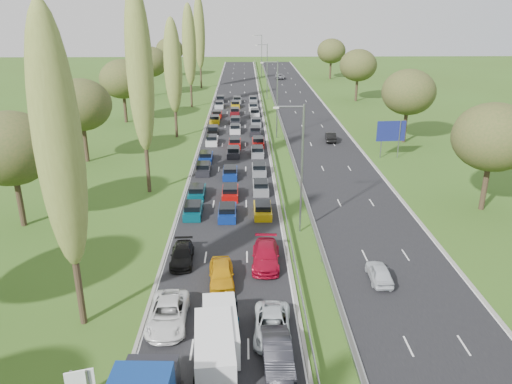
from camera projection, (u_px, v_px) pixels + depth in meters
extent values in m
plane|color=#36531A|center=(276.00, 135.00, 81.50)|extent=(260.00, 260.00, 0.00)
cube|color=black|center=(235.00, 131.00, 83.69)|extent=(10.50, 215.00, 0.04)
cube|color=black|center=(315.00, 131.00, 83.99)|extent=(10.50, 215.00, 0.04)
cube|color=gray|center=(268.00, 128.00, 83.62)|extent=(0.06, 215.00, 0.32)
cube|color=gray|center=(282.00, 128.00, 83.67)|extent=(0.06, 215.00, 0.32)
cylinder|color=gray|center=(302.00, 171.00, 44.78)|extent=(0.18, 0.18, 12.00)
cylinder|color=gray|center=(277.00, 100.00, 77.52)|extent=(0.18, 0.18, 12.00)
cylinder|color=gray|center=(267.00, 72.00, 110.25)|extent=(0.18, 0.18, 12.00)
cylinder|color=gray|center=(262.00, 56.00, 142.99)|extent=(0.18, 0.18, 12.00)
cylinder|color=#2D2116|center=(77.00, 276.00, 32.17)|extent=(0.44, 0.44, 7.20)
ellipsoid|color=olive|center=(58.00, 143.00, 29.07)|extent=(2.80, 2.80, 16.00)
cylinder|color=#2D2116|center=(147.00, 158.00, 55.43)|extent=(0.44, 0.44, 7.92)
ellipsoid|color=olive|center=(140.00, 69.00, 52.01)|extent=(2.80, 2.80, 17.60)
cylinder|color=#2D2116|center=(176.00, 117.00, 79.07)|extent=(0.44, 0.44, 6.48)
ellipsoid|color=olive|center=(173.00, 66.00, 76.27)|extent=(2.80, 2.80, 14.40)
cylinder|color=#2D2116|center=(191.00, 90.00, 102.33)|extent=(0.44, 0.44, 7.20)
ellipsoid|color=olive|center=(189.00, 45.00, 99.22)|extent=(2.80, 2.80, 16.00)
cylinder|color=#2D2116|center=(201.00, 72.00, 125.58)|extent=(0.44, 0.44, 7.92)
ellipsoid|color=olive|center=(199.00, 32.00, 122.17)|extent=(2.80, 2.80, 17.60)
cylinder|color=#2D2116|center=(20.00, 202.00, 47.32)|extent=(0.56, 0.56, 4.84)
ellipsoid|color=#38471E|center=(10.00, 148.00, 45.46)|extent=(8.00, 8.00, 6.80)
cylinder|color=#2D2116|center=(86.00, 144.00, 66.97)|extent=(0.56, 0.56, 4.84)
ellipsoid|color=#38471E|center=(81.00, 105.00, 65.10)|extent=(8.00, 8.00, 6.80)
cylinder|color=#2D2116|center=(125.00, 109.00, 89.42)|extent=(0.56, 0.56, 4.84)
ellipsoid|color=#38471E|center=(122.00, 79.00, 87.55)|extent=(8.00, 8.00, 6.80)
cylinder|color=#2D2116|center=(152.00, 85.00, 115.61)|extent=(0.56, 0.56, 4.84)
ellipsoid|color=#38471E|center=(150.00, 62.00, 113.74)|extent=(8.00, 8.00, 6.80)
cylinder|color=#2D2116|center=(171.00, 69.00, 145.54)|extent=(0.56, 0.56, 4.84)
ellipsoid|color=#38471E|center=(170.00, 50.00, 143.67)|extent=(8.00, 8.00, 6.80)
cylinder|color=#2D2116|center=(485.00, 187.00, 51.15)|extent=(0.56, 0.56, 4.84)
ellipsoid|color=#38471E|center=(493.00, 137.00, 49.29)|extent=(8.00, 8.00, 6.80)
cylinder|color=#2D2116|center=(405.00, 127.00, 76.41)|extent=(0.56, 0.56, 4.84)
ellipsoid|color=#38471E|center=(409.00, 92.00, 74.54)|extent=(8.00, 8.00, 6.80)
cylinder|color=#2D2116|center=(356.00, 90.00, 109.14)|extent=(0.56, 0.56, 4.84)
ellipsoid|color=#38471E|center=(358.00, 65.00, 107.28)|extent=(8.00, 8.00, 6.80)
cylinder|color=#2D2116|center=(330.00, 70.00, 141.88)|extent=(0.56, 0.56, 4.84)
ellipsoid|color=#38471E|center=(331.00, 51.00, 140.02)|extent=(8.00, 8.00, 6.80)
cube|color=#053F4C|center=(193.00, 211.00, 50.33)|extent=(1.75, 4.00, 0.80)
cube|color=#053F4C|center=(197.00, 193.00, 55.13)|extent=(1.75, 4.00, 0.80)
cube|color=black|center=(204.00, 170.00, 62.98)|extent=(1.75, 4.00, 0.80)
cube|color=navy|center=(206.00, 158.00, 67.71)|extent=(1.75, 4.00, 0.80)
cube|color=silver|center=(212.00, 141.00, 76.09)|extent=(1.75, 4.00, 0.80)
cube|color=black|center=(213.00, 131.00, 82.06)|extent=(1.75, 4.00, 0.80)
cube|color=#BF990C|center=(215.00, 120.00, 89.59)|extent=(1.75, 4.00, 0.80)
cube|color=#A50C0A|center=(217.00, 115.00, 93.97)|extent=(1.75, 4.00, 0.80)
cube|color=#B2B7BC|center=(219.00, 105.00, 102.84)|extent=(1.75, 4.00, 0.80)
cube|color=black|center=(221.00, 100.00, 109.16)|extent=(1.75, 4.00, 0.80)
cube|color=navy|center=(227.00, 213.00, 49.86)|extent=(1.75, 4.00, 0.80)
cube|color=#A50C0A|center=(230.00, 193.00, 55.04)|extent=(1.75, 4.00, 0.80)
cube|color=navy|center=(230.00, 173.00, 61.50)|extent=(1.75, 4.00, 0.80)
cube|color=black|center=(233.00, 153.00, 70.04)|extent=(1.75, 4.00, 0.80)
cube|color=#A50C0A|center=(235.00, 144.00, 74.69)|extent=(1.75, 4.00, 0.80)
cube|color=silver|center=(235.00, 130.00, 83.08)|extent=(1.75, 4.00, 0.80)
cube|color=black|center=(235.00, 122.00, 88.70)|extent=(1.75, 4.00, 0.80)
cube|color=#590F14|center=(235.00, 112.00, 96.30)|extent=(1.75, 4.00, 0.80)
cube|color=#BF990C|center=(235.00, 105.00, 103.06)|extent=(1.75, 4.00, 0.80)
cube|color=slate|center=(237.00, 101.00, 108.12)|extent=(1.75, 4.00, 0.80)
cube|color=#BF990C|center=(263.00, 211.00, 50.37)|extent=(1.75, 4.00, 0.80)
cube|color=slate|center=(261.00, 188.00, 56.64)|extent=(1.75, 4.00, 0.80)
cube|color=slate|center=(259.00, 170.00, 62.78)|extent=(1.75, 4.00, 0.80)
cube|color=slate|center=(257.00, 152.00, 70.22)|extent=(1.75, 4.00, 0.80)
cube|color=#A50C0A|center=(258.00, 143.00, 75.11)|extent=(1.75, 4.00, 0.80)
cube|color=black|center=(255.00, 132.00, 81.58)|extent=(1.75, 4.00, 0.80)
cube|color=slate|center=(256.00, 123.00, 87.67)|extent=(1.75, 4.00, 0.80)
cube|color=silver|center=(255.00, 114.00, 95.16)|extent=(1.75, 4.00, 0.80)
cube|color=silver|center=(253.00, 108.00, 100.80)|extent=(1.75, 4.00, 0.80)
cube|color=slate|center=(253.00, 100.00, 108.48)|extent=(1.75, 4.00, 0.80)
imported|color=white|center=(168.00, 314.00, 33.04)|extent=(2.62, 5.50, 1.51)
imported|color=black|center=(182.00, 255.00, 41.06)|extent=(2.00, 4.57, 1.31)
imported|color=#042E48|center=(221.00, 334.00, 30.99)|extent=(2.29, 5.41, 1.56)
imported|color=orange|center=(221.00, 274.00, 37.87)|extent=(2.20, 4.79, 1.59)
imported|color=black|center=(277.00, 354.00, 29.18)|extent=(1.90, 4.92, 1.60)
imported|color=silver|center=(272.00, 325.00, 31.95)|extent=(2.62, 5.20, 1.41)
imported|color=#A00923|center=(266.00, 256.00, 40.64)|extent=(2.46, 5.51, 1.57)
imported|color=silver|center=(267.00, 260.00, 40.16)|extent=(1.73, 3.90, 1.31)
imported|color=silver|center=(379.00, 273.00, 38.29)|extent=(1.65, 3.94, 1.33)
imported|color=black|center=(331.00, 137.00, 77.44)|extent=(1.83, 4.37, 1.40)
imported|color=gray|center=(280.00, 76.00, 142.46)|extent=(2.49, 5.21, 1.43)
cube|color=silver|center=(220.00, 330.00, 30.87)|extent=(2.09, 5.22, 2.09)
cube|color=black|center=(222.00, 310.00, 33.06)|extent=(2.04, 0.84, 1.67)
cylinder|color=black|center=(208.00, 324.00, 32.68)|extent=(0.26, 0.71, 0.71)
cylinder|color=black|center=(234.00, 357.00, 29.59)|extent=(0.26, 0.71, 0.71)
cube|color=silver|center=(215.00, 350.00, 28.93)|extent=(2.23, 5.57, 2.23)
cube|color=black|center=(217.00, 326.00, 31.26)|extent=(2.17, 0.89, 1.78)
cylinder|color=black|center=(201.00, 342.00, 30.85)|extent=(0.28, 0.76, 0.76)
cylinder|color=black|center=(230.00, 383.00, 27.56)|extent=(0.28, 0.76, 0.76)
cube|color=white|center=(80.00, 379.00, 26.16)|extent=(1.47, 0.50, 1.00)
cylinder|color=gray|center=(382.00, 140.00, 68.37)|extent=(0.16, 0.16, 5.20)
cylinder|color=gray|center=(399.00, 140.00, 68.43)|extent=(0.16, 0.16, 5.20)
cube|color=navy|center=(391.00, 131.00, 67.98)|extent=(4.00, 0.39, 2.80)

